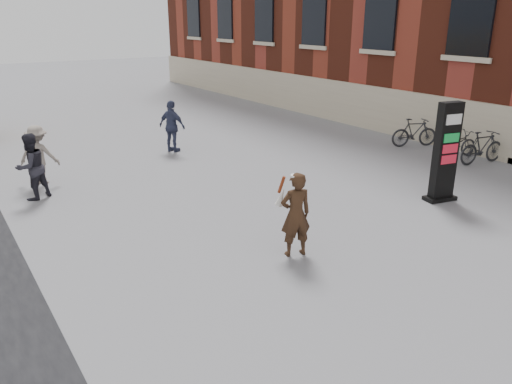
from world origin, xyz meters
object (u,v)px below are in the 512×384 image
pedestrian_b (39,155)px  pedestrian_c (172,126)px  bike_7 (414,132)px  info_pylon (445,153)px  woman (295,213)px  pedestrian_a (31,167)px  bike_6 (455,144)px  bike_5 (482,147)px

pedestrian_b → pedestrian_c: size_ratio=0.94×
bike_7 → pedestrian_b: bearing=99.8°
info_pylon → woman: (-5.07, -0.37, -0.39)m
pedestrian_a → bike_6: 13.17m
bike_5 → bike_7: bike_5 is taller
info_pylon → pedestrian_a: (-8.72, 5.97, -0.41)m
info_pylon → pedestrian_c: 9.15m
bike_5 → info_pylon: bearing=119.8°
woman → pedestrian_a: size_ratio=0.99×
info_pylon → pedestrian_b: bearing=151.3°
pedestrian_c → bike_7: 8.73m
woman → pedestrian_a: pedestrian_a is taller
bike_6 → info_pylon: bearing=136.1°
info_pylon → bike_6: bearing=43.8°
woman → pedestrian_b: bearing=-51.9°
info_pylon → bike_7: bearing=58.4°
pedestrian_a → bike_5: (12.69, -4.53, -0.33)m
woman → pedestrian_c: (1.41, 8.75, 0.01)m
bike_5 → bike_7: 2.71m
bike_6 → pedestrian_b: bearing=83.4°
pedestrian_a → pedestrian_c: bearing=-179.8°
pedestrian_a → bike_5: bearing=135.0°
bike_6 → bike_5: bearing=-165.5°
pedestrian_c → pedestrian_a: bearing=87.5°
woman → bike_5: woman is taller
pedestrian_c → bike_5: bearing=-160.3°
bike_5 → pedestrian_a: bearing=80.3°
pedestrian_a → pedestrian_b: size_ratio=1.03×
pedestrian_b → bike_6: bearing=-169.3°
pedestrian_c → bike_6: pedestrian_c is taller
info_pylon → pedestrian_b: info_pylon is taller
bike_5 → bike_7: size_ratio=1.03×
info_pylon → pedestrian_c: bearing=125.7°
pedestrian_b → bike_5: (12.26, -5.74, -0.30)m
pedestrian_c → woman: bearing=142.8°
info_pylon → woman: size_ratio=1.48×
info_pylon → pedestrian_a: size_ratio=1.47×
pedestrian_b → woman: bearing=144.9°
bike_7 → info_pylon: bearing=160.0°
bike_6 → pedestrian_a: bearing=89.0°
bike_6 → bike_7: bearing=14.5°
info_pylon → pedestrian_a: info_pylon is taller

